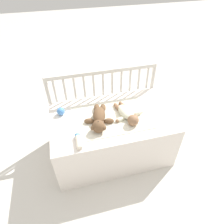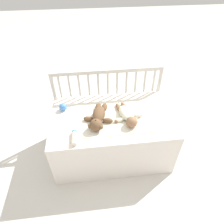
# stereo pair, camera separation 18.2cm
# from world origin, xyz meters

# --- Properties ---
(ground_plane) EXTENTS (12.00, 12.00, 0.00)m
(ground_plane) POSITION_xyz_m (0.00, 0.00, 0.00)
(ground_plane) COLOR silver
(crib_mattress) EXTENTS (1.14, 0.69, 0.51)m
(crib_mattress) POSITION_xyz_m (0.00, 0.00, 0.25)
(crib_mattress) COLOR white
(crib_mattress) RESTS_ON ground_plane
(crib_rail) EXTENTS (1.14, 0.04, 0.80)m
(crib_rail) POSITION_xyz_m (0.00, 0.37, 0.57)
(crib_rail) COLOR beige
(crib_rail) RESTS_ON ground_plane
(blanket) EXTENTS (0.72, 0.47, 0.01)m
(blanket) POSITION_xyz_m (0.00, -0.01, 0.51)
(blanket) COLOR silver
(blanket) RESTS_ON crib_mattress
(teddy_bear) EXTENTS (0.27, 0.39, 0.11)m
(teddy_bear) POSITION_xyz_m (-0.13, -0.04, 0.56)
(teddy_bear) COLOR brown
(teddy_bear) RESTS_ON crib_mattress
(baby) EXTENTS (0.28, 0.36, 0.10)m
(baby) POSITION_xyz_m (0.13, -0.04, 0.55)
(baby) COLOR #EAEACC
(baby) RESTS_ON crib_mattress
(toy_ball) EXTENTS (0.07, 0.07, 0.07)m
(toy_ball) POSITION_xyz_m (-0.46, 0.15, 0.54)
(toy_ball) COLOR #4C8CDB
(toy_ball) RESTS_ON crib_mattress
(baby_bottle) EXTENTS (0.05, 0.17, 0.05)m
(baby_bottle) POSITION_xyz_m (-0.34, -0.23, 0.53)
(baby_bottle) COLOR #F4E5CC
(baby_bottle) RESTS_ON crib_mattress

